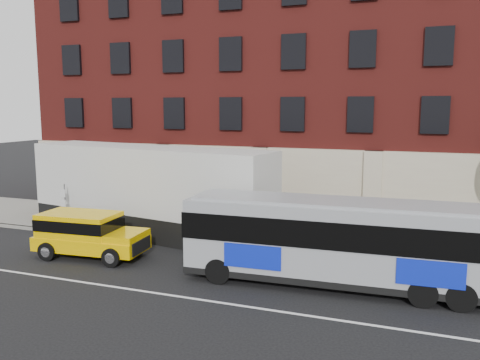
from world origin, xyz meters
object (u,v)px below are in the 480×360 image
at_px(sign_pole, 65,205).
at_px(yellow_suv, 86,232).
at_px(city_bus, 344,240).
at_px(shipping_container, 149,192).

relative_size(sign_pole, yellow_suv, 0.50).
bearing_deg(yellow_suv, sign_pole, 140.25).
relative_size(city_bus, yellow_suv, 2.29).
height_order(sign_pole, city_bus, city_bus).
bearing_deg(shipping_container, city_bus, -20.83).
bearing_deg(sign_pole, yellow_suv, -39.75).
relative_size(sign_pole, shipping_container, 0.19).
bearing_deg(city_bus, sign_pole, 169.18).
bearing_deg(shipping_container, sign_pole, -164.99).
xyz_separation_m(sign_pole, city_bus, (14.40, -2.75, 0.27)).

